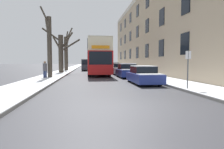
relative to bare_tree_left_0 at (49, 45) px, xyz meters
The scene contains 15 objects.
ground_plane 14.58m from the bare_tree_left_0, 69.24° to the right, with size 320.00×320.00×0.00m, color #38383D.
sidewalk_left 39.84m from the bare_tree_left_0, 90.34° to the left, with size 2.76×130.00×0.16m.
sidewalk_right 41.15m from the bare_tree_left_0, 75.46° to the left, with size 2.76×130.00×0.16m.
terrace_facade_right 20.01m from the bare_tree_left_0, 35.19° to the left, with size 9.10×41.83×12.40m.
bare_tree_left_0 is the anchor object (origin of this frame).
bare_tree_left_1 8.84m from the bare_tree_left_0, 89.96° to the left, with size 5.36×1.00×6.47m.
bare_tree_left_2 16.46m from the bare_tree_left_0, 90.14° to the left, with size 1.56×3.20×7.86m.
double_decker_bus 7.48m from the bare_tree_left_0, 47.74° to the left, with size 2.62×10.94×4.29m.
parked_car_0 9.98m from the bare_tree_left_0, 35.58° to the right, with size 1.80×4.28×1.36m.
parked_car_1 8.26m from the bare_tree_left_0, ahead, with size 1.89×4.17×1.51m.
parked_car_2 10.16m from the bare_tree_left_0, 37.15° to the left, with size 1.88×4.25×1.46m.
parked_car_3 14.82m from the bare_tree_left_0, 57.58° to the left, with size 1.76×4.32×1.59m.
oncoming_van 19.13m from the bare_tree_left_0, 78.92° to the left, with size 2.08×5.67×2.12m.
pedestrian_left_sidewalk 2.41m from the bare_tree_left_0, 117.17° to the right, with size 0.38×0.38×1.73m.
street_sign_post 13.43m from the bare_tree_left_0, 46.03° to the right, with size 0.32×0.07×2.28m.
Camera 1 is at (-1.39, -6.79, 1.64)m, focal length 32.00 mm.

